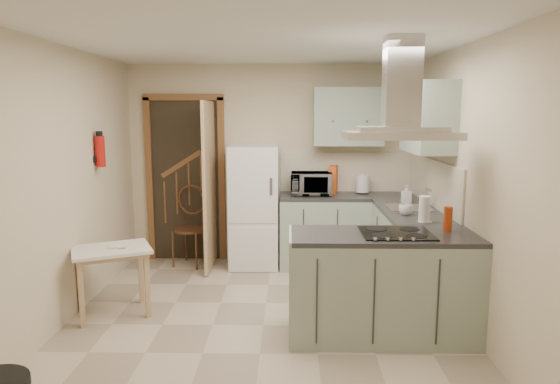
{
  "coord_description": "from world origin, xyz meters",
  "views": [
    {
      "loc": [
        0.23,
        -4.25,
        1.9
      ],
      "look_at": [
        0.14,
        0.45,
        1.15
      ],
      "focal_mm": 32.0,
      "sensor_mm": 36.0,
      "label": 1
    }
  ],
  "objects_px": {
    "fridge": "(254,207)",
    "peninsula": "(382,285)",
    "extractor_hood": "(400,135)",
    "microwave": "(311,184)",
    "bentwood_chair": "(191,230)",
    "drop_leaf_table": "(113,281)"
  },
  "relations": [
    {
      "from": "fridge",
      "to": "peninsula",
      "type": "bearing_deg",
      "value": -58.26
    },
    {
      "from": "extractor_hood",
      "to": "microwave",
      "type": "height_order",
      "value": "extractor_hood"
    },
    {
      "from": "extractor_hood",
      "to": "microwave",
      "type": "relative_size",
      "value": 1.81
    },
    {
      "from": "fridge",
      "to": "bentwood_chair",
      "type": "distance_m",
      "value": 0.85
    },
    {
      "from": "peninsula",
      "to": "drop_leaf_table",
      "type": "relative_size",
      "value": 2.23
    },
    {
      "from": "fridge",
      "to": "microwave",
      "type": "distance_m",
      "value": 0.76
    },
    {
      "from": "fridge",
      "to": "peninsula",
      "type": "relative_size",
      "value": 0.97
    },
    {
      "from": "peninsula",
      "to": "extractor_hood",
      "type": "bearing_deg",
      "value": 0.0
    },
    {
      "from": "extractor_hood",
      "to": "drop_leaf_table",
      "type": "relative_size",
      "value": 1.3
    },
    {
      "from": "drop_leaf_table",
      "to": "microwave",
      "type": "relative_size",
      "value": 1.4
    },
    {
      "from": "peninsula",
      "to": "drop_leaf_table",
      "type": "distance_m",
      "value": 2.49
    },
    {
      "from": "fridge",
      "to": "peninsula",
      "type": "distance_m",
      "value": 2.35
    },
    {
      "from": "peninsula",
      "to": "bentwood_chair",
      "type": "height_order",
      "value": "bentwood_chair"
    },
    {
      "from": "fridge",
      "to": "extractor_hood",
      "type": "relative_size",
      "value": 1.67
    },
    {
      "from": "peninsula",
      "to": "microwave",
      "type": "xyz_separation_m",
      "value": [
        -0.52,
        1.99,
        0.59
      ]
    },
    {
      "from": "fridge",
      "to": "bentwood_chair",
      "type": "height_order",
      "value": "fridge"
    },
    {
      "from": "fridge",
      "to": "drop_leaf_table",
      "type": "distance_m",
      "value": 2.04
    },
    {
      "from": "peninsula",
      "to": "microwave",
      "type": "relative_size",
      "value": 3.12
    },
    {
      "from": "extractor_hood",
      "to": "microwave",
      "type": "distance_m",
      "value": 2.19
    },
    {
      "from": "extractor_hood",
      "to": "bentwood_chair",
      "type": "relative_size",
      "value": 0.99
    },
    {
      "from": "extractor_hood",
      "to": "bentwood_chair",
      "type": "bearing_deg",
      "value": 137.17
    },
    {
      "from": "fridge",
      "to": "microwave",
      "type": "relative_size",
      "value": 3.02
    }
  ]
}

